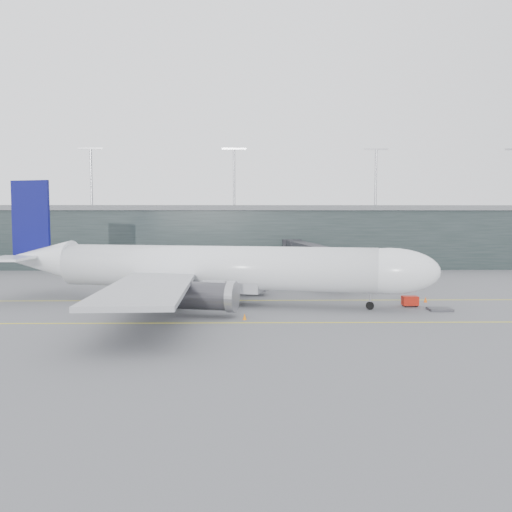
{
  "coord_description": "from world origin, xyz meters",
  "views": [
    {
      "loc": [
        8.51,
        -75.66,
        11.47
      ],
      "look_at": [
        9.6,
        -4.0,
        6.46
      ],
      "focal_mm": 35.0,
      "sensor_mm": 36.0,
      "label": 1
    }
  ],
  "objects": [
    {
      "name": "cone_tail",
      "position": [
        -9.33,
        -9.43,
        0.39
      ],
      "size": [
        0.49,
        0.49,
        0.78
      ],
      "primitive_type": "cone",
      "color": "orange",
      "rests_on": "ground"
    },
    {
      "name": "uld_a",
      "position": [
        -5.62,
        10.89,
        0.95
      ],
      "size": [
        2.08,
        1.71,
        1.81
      ],
      "rotation": [
        0.0,
        0.0,
        -0.06
      ],
      "color": "#3B3A40",
      "rests_on": "ground"
    },
    {
      "name": "main_aircraft",
      "position": [
        3.32,
        -6.68,
        4.94
      ],
      "size": [
        62.09,
        57.3,
        17.59
      ],
      "rotation": [
        0.0,
        0.0,
        -0.24
      ],
      "color": "white",
      "rests_on": "ground"
    },
    {
      "name": "cone_wing_stbd",
      "position": [
        8.05,
        -18.26,
        0.37
      ],
      "size": [
        0.47,
        0.47,
        0.75
      ],
      "primitive_type": "cone",
      "color": "orange",
      "rests_on": "ground"
    },
    {
      "name": "ground",
      "position": [
        0.0,
        0.0,
        0.0
      ],
      "size": [
        320.0,
        320.0,
        0.0
      ],
      "primitive_type": "plane",
      "color": "slate",
      "rests_on": "ground"
    },
    {
      "name": "taxiline_a",
      "position": [
        0.0,
        -4.0,
        0.01
      ],
      "size": [
        160.0,
        0.25,
        0.02
      ],
      "primitive_type": "cube",
      "color": "yellow",
      "rests_on": "ground"
    },
    {
      "name": "taxiline_lead_main",
      "position": [
        5.0,
        20.0,
        0.01
      ],
      "size": [
        0.25,
        60.0,
        0.02
      ],
      "primitive_type": "cube",
      "color": "yellow",
      "rests_on": "ground"
    },
    {
      "name": "jet_bridge",
      "position": [
        20.52,
        26.04,
        5.45
      ],
      "size": [
        8.1,
        47.79,
        7.27
      ],
      "rotation": [
        0.0,
        0.0,
        0.09
      ],
      "color": "#28282D",
      "rests_on": "ground"
    },
    {
      "name": "terminal",
      "position": [
        -0.0,
        58.0,
        7.62
      ],
      "size": [
        240.0,
        36.0,
        29.0
      ],
      "color": "black",
      "rests_on": "ground"
    },
    {
      "name": "cone_nose",
      "position": [
        33.57,
        -6.15,
        0.39
      ],
      "size": [
        0.49,
        0.49,
        0.79
      ],
      "primitive_type": "cone",
      "color": "#FC610E",
      "rests_on": "ground"
    },
    {
      "name": "gse_cart",
      "position": [
        30.27,
        -9.49,
        0.78
      ],
      "size": [
        2.06,
        1.32,
        1.41
      ],
      "rotation": [
        0.0,
        0.0,
        0.0
      ],
      "color": "#AF190C",
      "rests_on": "ground"
    },
    {
      "name": "baggage_dolly",
      "position": [
        33.14,
        -12.55,
        0.17
      ],
      "size": [
        2.95,
        2.38,
        0.29
      ],
      "primitive_type": "cube",
      "rotation": [
        0.0,
        0.0,
        -0.03
      ],
      "color": "#3C3C41",
      "rests_on": "ground"
    },
    {
      "name": "uld_c",
      "position": [
        0.88,
        9.8,
        0.93
      ],
      "size": [
        2.36,
        2.13,
        1.78
      ],
      "rotation": [
        0.0,
        0.0,
        0.34
      ],
      "color": "#3B3A40",
      "rests_on": "ground"
    },
    {
      "name": "uld_b",
      "position": [
        -1.6,
        12.27,
        0.98
      ],
      "size": [
        2.46,
        2.2,
        1.87
      ],
      "rotation": [
        0.0,
        0.0,
        -0.32
      ],
      "color": "#3B3A40",
      "rests_on": "ground"
    },
    {
      "name": "taxiline_b",
      "position": [
        0.0,
        -20.0,
        0.01
      ],
      "size": [
        160.0,
        0.25,
        0.02
      ],
      "primitive_type": "cube",
      "color": "yellow",
      "rests_on": "ground"
    },
    {
      "name": "cone_wing_port",
      "position": [
        9.24,
        9.9,
        0.39
      ],
      "size": [
        0.49,
        0.49,
        0.79
      ],
      "primitive_type": "cone",
      "color": "#FD390E",
      "rests_on": "ground"
    }
  ]
}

